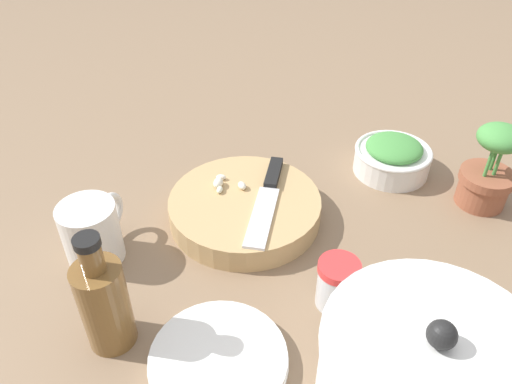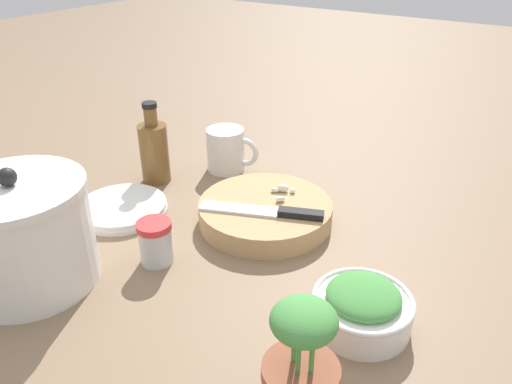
% 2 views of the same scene
% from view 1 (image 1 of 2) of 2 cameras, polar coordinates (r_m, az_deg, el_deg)
% --- Properties ---
extents(ground_plane, '(5.00, 5.00, 0.00)m').
position_cam_1_polar(ground_plane, '(0.84, 0.90, -4.22)').
color(ground_plane, '#7F664C').
extents(cutting_board, '(0.26, 0.26, 0.04)m').
position_cam_1_polar(cutting_board, '(0.85, -1.28, -1.88)').
color(cutting_board, tan).
rests_on(cutting_board, ground_plane).
extents(chef_knife, '(0.22, 0.11, 0.01)m').
position_cam_1_polar(chef_knife, '(0.84, 1.37, -0.27)').
color(chef_knife, black).
rests_on(chef_knife, cutting_board).
extents(garlic_cloves, '(0.05, 0.07, 0.02)m').
position_cam_1_polar(garlic_cloves, '(0.86, -3.65, 0.97)').
color(garlic_cloves, '#EDE6CF').
rests_on(garlic_cloves, cutting_board).
extents(herb_bowl, '(0.15, 0.15, 0.07)m').
position_cam_1_polar(herb_bowl, '(0.99, 15.33, 3.93)').
color(herb_bowl, silver).
rests_on(herb_bowl, ground_plane).
extents(spice_jar, '(0.06, 0.06, 0.08)m').
position_cam_1_polar(spice_jar, '(0.71, 9.25, -10.31)').
color(spice_jar, silver).
rests_on(spice_jar, ground_plane).
extents(coffee_mug, '(0.13, 0.09, 0.10)m').
position_cam_1_polar(coffee_mug, '(0.80, -18.18, -4.33)').
color(coffee_mug, silver).
rests_on(coffee_mug, ground_plane).
extents(plate_stack, '(0.18, 0.18, 0.02)m').
position_cam_1_polar(plate_stack, '(0.67, -4.31, -18.64)').
color(plate_stack, silver).
rests_on(plate_stack, ground_plane).
extents(oil_bottle, '(0.06, 0.06, 0.18)m').
position_cam_1_polar(oil_bottle, '(0.67, -16.98, -11.95)').
color(oil_bottle, brown).
rests_on(oil_bottle, ground_plane).
extents(potted_herb, '(0.09, 0.09, 0.16)m').
position_cam_1_polar(potted_herb, '(0.94, 25.06, 2.08)').
color(potted_herb, '#935138').
rests_on(potted_herb, ground_plane).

